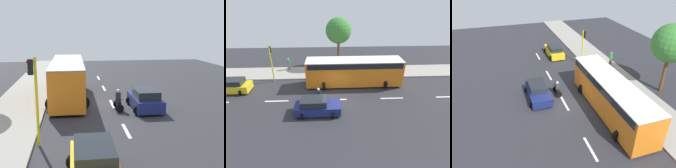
# 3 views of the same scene
# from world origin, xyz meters

# --- Properties ---
(ground_plane) EXTENTS (40.00, 60.00, 0.10)m
(ground_plane) POSITION_xyz_m (0.00, 0.00, -0.05)
(ground_plane) COLOR #2D2D33
(sidewalk) EXTENTS (4.00, 60.00, 0.15)m
(sidewalk) POSITION_xyz_m (7.00, 0.00, 0.07)
(sidewalk) COLOR #9E998E
(sidewalk) RESTS_ON ground
(lane_stripe_far_north) EXTENTS (0.20, 2.40, 0.01)m
(lane_stripe_far_north) POSITION_xyz_m (0.00, -12.00, 0.01)
(lane_stripe_far_north) COLOR white
(lane_stripe_far_north) RESTS_ON ground
(lane_stripe_north) EXTENTS (0.20, 2.40, 0.01)m
(lane_stripe_north) POSITION_xyz_m (0.00, -6.00, 0.01)
(lane_stripe_north) COLOR white
(lane_stripe_north) RESTS_ON ground
(lane_stripe_mid) EXTENTS (0.20, 2.40, 0.01)m
(lane_stripe_mid) POSITION_xyz_m (0.00, 0.00, 0.01)
(lane_stripe_mid) COLOR white
(lane_stripe_mid) RESTS_ON ground
(lane_stripe_south) EXTENTS (0.20, 2.40, 0.01)m
(lane_stripe_south) POSITION_xyz_m (0.00, 6.00, 0.01)
(lane_stripe_south) COLOR white
(lane_stripe_south) RESTS_ON ground
(car_dark_blue) EXTENTS (2.29, 4.15, 1.52)m
(car_dark_blue) POSITION_xyz_m (-2.17, 1.72, 0.71)
(car_dark_blue) COLOR navy
(car_dark_blue) RESTS_ON ground
(car_yellow_cab) EXTENTS (2.22, 4.49, 1.52)m
(car_yellow_cab) POSITION_xyz_m (2.24, 11.57, 0.71)
(car_yellow_cab) COLOR yellow
(car_yellow_cab) RESTS_ON ground
(city_bus) EXTENTS (3.20, 11.00, 3.16)m
(city_bus) POSITION_xyz_m (3.40, -2.34, 1.85)
(city_bus) COLOR orange
(city_bus) RESTS_ON ground
(motorcycle) EXTENTS (0.60, 1.30, 1.53)m
(motorcycle) POSITION_xyz_m (-0.21, 1.73, 0.64)
(motorcycle) COLOR black
(motorcycle) RESTS_ON ground
(traffic_light_corner) EXTENTS (0.49, 0.24, 4.50)m
(traffic_light_corner) POSITION_xyz_m (4.85, 7.46, 2.93)
(traffic_light_corner) COLOR yellow
(traffic_light_corner) RESTS_ON ground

